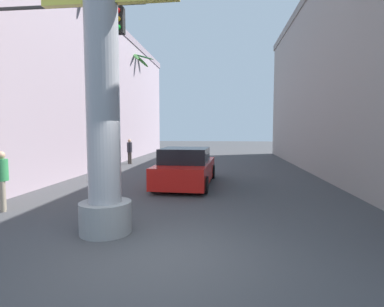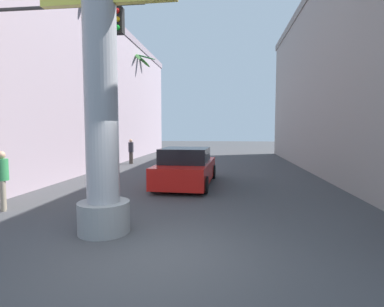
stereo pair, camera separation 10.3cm
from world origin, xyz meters
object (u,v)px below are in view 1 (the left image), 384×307
street_lamp (358,62)px  car_lead (186,168)px  neon_sign_pole (101,3)px  traffic_light_mast (31,66)px  palm_tree_far_left (134,92)px  pedestrian_curb_left (2,176)px  palm_tree_mid_left (76,62)px  pedestrian_far_left (130,150)px

street_lamp → car_lead: bearing=160.9°
neon_sign_pole → street_lamp: bearing=29.8°
traffic_light_mast → palm_tree_far_left: (-1.87, 15.88, 1.23)m
traffic_light_mast → car_lead: size_ratio=1.20×
street_lamp → traffic_light_mast: street_lamp is taller
neon_sign_pole → pedestrian_curb_left: neon_sign_pole is taller
neon_sign_pole → pedestrian_curb_left: (-3.60, 1.38, -4.00)m
car_lead → palm_tree_far_left: 13.94m
pedestrian_curb_left → neon_sign_pole: bearing=-21.0°
traffic_light_mast → car_lead: traffic_light_mast is taller
traffic_light_mast → palm_tree_far_left: 16.04m
traffic_light_mast → neon_sign_pole: bearing=-32.5°
traffic_light_mast → palm_tree_mid_left: 7.33m
traffic_light_mast → pedestrian_far_left: (-0.78, 11.18, -3.15)m
neon_sign_pole → palm_tree_mid_left: 10.04m
neon_sign_pole → palm_tree_far_left: size_ratio=1.24×
palm_tree_mid_left → palm_tree_far_left: bearing=88.4°
neon_sign_pole → car_lead: neon_sign_pole is taller
traffic_light_mast → palm_tree_mid_left: bearing=107.3°
neon_sign_pole → palm_tree_mid_left: bearing=120.1°
car_lead → pedestrian_far_left: pedestrian_far_left is taller
street_lamp → pedestrian_far_left: 14.34m
traffic_light_mast → street_lamp: bearing=12.1°
neon_sign_pole → car_lead: 7.39m
palm_tree_mid_left → palm_tree_far_left: size_ratio=1.12×
car_lead → pedestrian_curb_left: 6.51m
car_lead → pedestrian_curb_left: size_ratio=2.86×
car_lead → palm_tree_mid_left: 8.37m
neon_sign_pole → pedestrian_curb_left: 5.55m
palm_tree_mid_left → pedestrian_far_left: bearing=72.8°
pedestrian_far_left → car_lead: bearing=-56.3°
car_lead → palm_tree_mid_left: (-6.07, 2.73, 5.07)m
palm_tree_far_left → pedestrian_far_left: palm_tree_far_left is taller
traffic_light_mast → pedestrian_curb_left: size_ratio=3.42×
street_lamp → neon_sign_pole: bearing=-150.2°
palm_tree_far_left → pedestrian_far_left: 6.52m
palm_tree_mid_left → palm_tree_far_left: palm_tree_mid_left is taller
pedestrian_curb_left → street_lamp: bearing=13.7°
street_lamp → car_lead: 7.19m
street_lamp → palm_tree_far_left: (-11.62, 13.80, 0.89)m
traffic_light_mast → pedestrian_far_left: size_ratio=3.52×
street_lamp → pedestrian_curb_left: 11.29m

